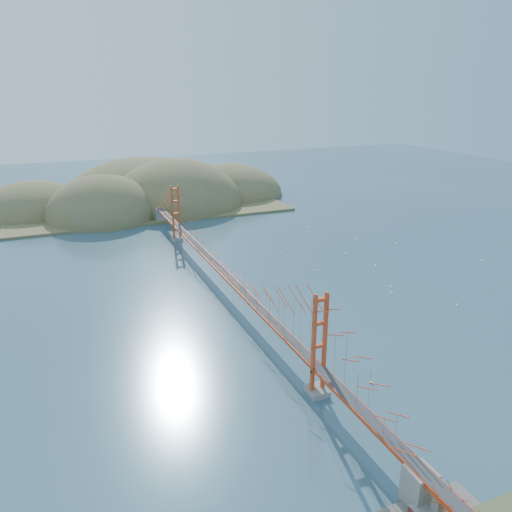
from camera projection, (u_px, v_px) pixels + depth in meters
name	position (u px, v px, depth m)	size (l,w,h in m)	color
ground	(224.00, 292.00, 79.39)	(320.00, 320.00, 0.00)	#335466
bridge	(223.00, 250.00, 77.26)	(2.20, 94.40, 12.00)	gray
far_headlands	(151.00, 202.00, 139.93)	(84.00, 58.00, 25.00)	#7A6446
sailboat_2	(391.00, 293.00, 78.73)	(0.57, 0.55, 0.65)	white
sailboat_14	(376.00, 265.00, 90.84)	(0.60, 0.60, 0.64)	white
sailboat_0	(391.00, 286.00, 81.11)	(0.49, 0.60, 0.71)	white
sailboat_8	(347.00, 216.00, 124.05)	(0.56, 0.53, 0.63)	white
sailboat_11	(482.00, 261.00, 93.01)	(0.63, 0.63, 0.67)	white
sailboat_16	(346.00, 253.00, 96.93)	(0.59, 0.59, 0.64)	white
sailboat_10	(371.00, 382.00, 55.12)	(0.56, 0.56, 0.60)	white
sailboat_3	(288.00, 249.00, 99.27)	(0.64, 0.59, 0.73)	white
sailboat_1	(318.00, 270.00, 88.45)	(0.54, 0.54, 0.58)	white
sailboat_15	(328.00, 233.00, 110.51)	(0.42, 0.49, 0.57)	white
sailboat_13	(457.00, 305.00, 74.45)	(0.57, 0.57, 0.59)	white
sailboat_9	(396.00, 243.00, 103.06)	(0.58, 0.59, 0.67)	white
sailboat_7	(307.00, 227.00, 114.75)	(0.65, 0.59, 0.74)	white
sailboat_4	(355.00, 239.00, 106.09)	(0.55, 0.61, 0.69)	white
sailboat_5	(362.00, 250.00, 98.88)	(0.46, 0.49, 0.55)	white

